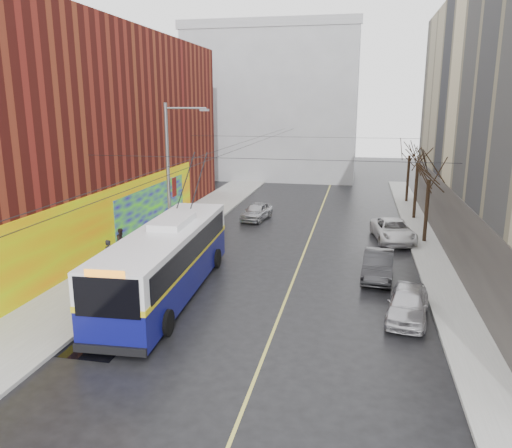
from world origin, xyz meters
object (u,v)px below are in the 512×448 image
at_px(pedestrian_c, 149,248).
at_px(pedestrian_a, 110,255).
at_px(trolleybus, 167,260).
at_px(tree_near, 430,168).
at_px(parked_car_b, 378,265).
at_px(parked_car_a, 408,304).
at_px(parked_car_c, 393,230).
at_px(streetlight_pole, 171,176).
at_px(pedestrian_b, 121,241).
at_px(tree_mid, 419,153).
at_px(following_car, 257,211).
at_px(tree_far, 410,147).

bearing_deg(pedestrian_c, pedestrian_a, 121.52).
bearing_deg(trolleybus, tree_near, 39.36).
distance_m(trolleybus, pedestrian_c, 4.91).
bearing_deg(parked_car_b, pedestrian_a, -167.44).
height_order(parked_car_b, pedestrian_a, pedestrian_a).
xyz_separation_m(tree_near, trolleybus, (-13.17, -11.94, -3.25)).
xyz_separation_m(tree_near, parked_car_a, (-2.12, -12.58, -4.28)).
bearing_deg(trolleybus, pedestrian_c, 121.32).
distance_m(trolleybus, parked_car_c, 16.49).
bearing_deg(pedestrian_c, parked_car_b, -106.49).
bearing_deg(trolleybus, streetlight_pole, 105.55).
xyz_separation_m(tree_near, pedestrian_b, (-18.20, -6.63, -4.05)).
height_order(tree_mid, trolleybus, tree_mid).
height_order(parked_car_c, following_car, parked_car_c).
bearing_deg(tree_mid, parked_car_a, -96.18).
relative_size(trolleybus, pedestrian_b, 8.53).
bearing_deg(parked_car_c, streetlight_pole, -163.85).
xyz_separation_m(parked_car_b, following_car, (-8.96, 11.96, -0.03)).
bearing_deg(following_car, streetlight_pole, -96.40).
xyz_separation_m(tree_mid, pedestrian_c, (-15.89, -14.92, -4.29)).
height_order(streetlight_pole, parked_car_a, streetlight_pole).
distance_m(tree_mid, pedestrian_a, 24.46).
distance_m(parked_car_a, pedestrian_a, 15.54).
bearing_deg(parked_car_c, following_car, 148.48).
relative_size(streetlight_pole, tree_mid, 1.35).
bearing_deg(tree_near, pedestrian_a, -150.90).
bearing_deg(tree_mid, parked_car_c, -106.29).
height_order(parked_car_a, parked_car_c, parked_car_c).
bearing_deg(trolleybus, pedestrian_a, 148.91).
xyz_separation_m(tree_mid, pedestrian_b, (-18.20, -13.63, -4.33)).
xyz_separation_m(streetlight_pole, tree_far, (15.14, 20.00, 0.30)).
bearing_deg(parked_car_b, following_car, 131.03).
bearing_deg(parked_car_b, streetlight_pole, 176.63).
bearing_deg(parked_car_b, trolleybus, -152.22).
height_order(pedestrian_a, pedestrian_c, pedestrian_a).
bearing_deg(following_car, pedestrian_c, -97.25).
bearing_deg(parked_car_c, tree_near, -13.40).
xyz_separation_m(tree_far, pedestrian_a, (-17.38, -23.67, -4.15)).
xyz_separation_m(parked_car_a, pedestrian_b, (-16.08, 5.95, 0.23)).
height_order(parked_car_c, pedestrian_b, pedestrian_b).
relative_size(parked_car_b, pedestrian_b, 2.79).
distance_m(tree_far, parked_car_c, 14.67).
xyz_separation_m(tree_near, tree_far, (0.00, 14.00, 0.17)).
relative_size(following_car, pedestrian_c, 2.46).
xyz_separation_m(tree_far, following_car, (-12.16, -9.62, -4.46)).
height_order(parked_car_c, pedestrian_a, pedestrian_a).
bearing_deg(tree_far, trolleybus, -116.92).
xyz_separation_m(pedestrian_b, pedestrian_c, (2.31, -1.29, 0.04)).
bearing_deg(parked_car_b, tree_mid, 81.80).
distance_m(streetlight_pole, following_car, 11.57).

